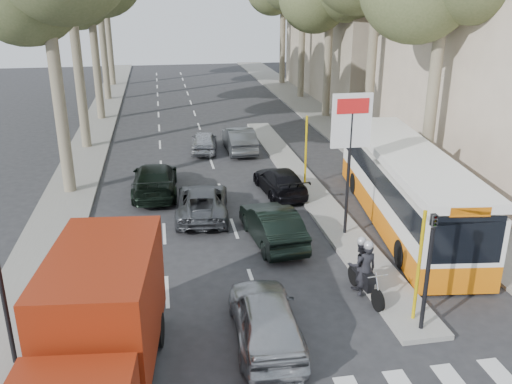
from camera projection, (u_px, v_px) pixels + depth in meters
ground at (295, 315)px, 16.05m from camera, size 120.00×120.00×0.00m
sidewalk_right at (325, 119)px, 40.52m from camera, size 3.20×70.00×0.12m
median_left at (100, 119)px, 40.54m from camera, size 2.40×64.00×0.12m
traffic_island at (305, 184)px, 26.71m from camera, size 1.50×26.00×0.16m
building_far at (375, 4)px, 47.22m from camera, size 11.00×20.00×16.00m
billboard at (350, 145)px, 19.91m from camera, size 1.50×12.10×5.60m
traffic_light_island at (430, 253)px, 14.34m from camera, size 0.16×0.41×3.60m
traffic_light_left at (0, 280)px, 13.00m from camera, size 0.16×0.41×3.60m
silver_hatchback at (266, 318)px, 14.58m from camera, size 1.89×4.39×1.48m
dark_hatchback at (272, 225)px, 20.47m from camera, size 1.96×4.48×1.43m
queue_car_a at (202, 202)px, 22.90m from camera, size 2.56×4.77×1.27m
queue_car_b at (280, 181)px, 25.50m from camera, size 2.13×4.38×1.23m
queue_car_c at (204, 142)px, 32.18m from camera, size 1.90×3.83×1.25m
queue_car_d at (239, 139)px, 32.23m from camera, size 1.64×4.51×1.48m
queue_car_e at (155, 179)px, 25.39m from camera, size 2.21×5.08×1.46m
red_truck at (101, 326)px, 12.45m from camera, size 2.99×6.43×3.32m
city_bus at (405, 185)px, 21.92m from camera, size 4.09×12.12×3.13m
motorcycle at (363, 268)px, 16.89m from camera, size 0.88×2.28×1.94m
pedestrian_near at (413, 181)px, 24.06m from camera, size 1.16×1.25×1.96m
pedestrian_far at (436, 186)px, 23.57m from camera, size 1.26×0.74×1.83m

